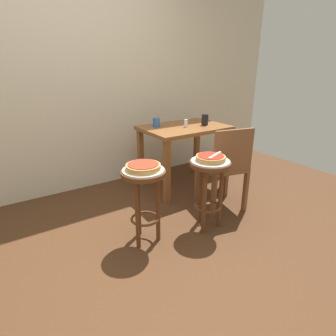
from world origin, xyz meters
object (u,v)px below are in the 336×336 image
(dining_table, at_px, (184,137))
(cup_near_edge, at_px, (205,120))
(pizza_foreground, at_px, (211,158))
(pizza_server_knife, at_px, (215,155))
(pizza_middle, at_px, (143,167))
(serving_plate_foreground, at_px, (210,161))
(stool_foreground, at_px, (209,180))
(stool_middle, at_px, (144,191))
(condiment_shaker, at_px, (186,123))
(serving_plate_middle, at_px, (143,170))
(cup_far_edge, at_px, (156,122))
(wooden_chair, at_px, (226,166))

(dining_table, height_order, cup_near_edge, cup_near_edge)
(pizza_foreground, height_order, pizza_server_knife, pizza_server_knife)
(pizza_middle, bearing_deg, serving_plate_foreground, -12.60)
(serving_plate_foreground, xyz_separation_m, pizza_foreground, (0.00, 0.00, 0.03))
(stool_foreground, height_order, cup_near_edge, cup_near_edge)
(stool_foreground, bearing_deg, stool_middle, 167.40)
(dining_table, relative_size, condiment_shaker, 11.11)
(pizza_foreground, distance_m, pizza_middle, 0.59)
(serving_plate_middle, height_order, cup_far_edge, cup_far_edge)
(stool_foreground, xyz_separation_m, serving_plate_foreground, (0.00, 0.00, 0.18))
(cup_far_edge, xyz_separation_m, pizza_server_knife, (-0.07, -1.05, -0.09))
(serving_plate_foreground, relative_size, dining_table, 0.34)
(condiment_shaker, distance_m, pizza_server_knife, 0.91)
(stool_foreground, height_order, serving_plate_foreground, serving_plate_foreground)
(pizza_server_knife, bearing_deg, dining_table, 46.06)
(stool_foreground, distance_m, dining_table, 0.96)
(serving_plate_middle, height_order, pizza_middle, pizza_middle)
(stool_middle, bearing_deg, stool_foreground, -12.60)
(pizza_foreground, bearing_deg, serving_plate_middle, 167.40)
(wooden_chair, xyz_separation_m, pizza_server_knife, (-0.34, -0.20, 0.22))
(stool_middle, bearing_deg, serving_plate_middle, 90.00)
(pizza_middle, xyz_separation_m, cup_near_edge, (1.19, 0.67, 0.13))
(stool_foreground, xyz_separation_m, pizza_middle, (-0.57, 0.13, 0.20))
(stool_foreground, distance_m, stool_middle, 0.59)
(serving_plate_foreground, height_order, serving_plate_middle, same)
(serving_plate_foreground, distance_m, cup_far_edge, 1.04)
(dining_table, xyz_separation_m, condiment_shaker, (-0.02, -0.05, 0.17))
(wooden_chair, bearing_deg, pizza_foreground, -154.18)
(stool_middle, xyz_separation_m, serving_plate_middle, (0.00, 0.00, 0.18))
(pizza_server_knife, bearing_deg, condiment_shaker, 45.85)
(stool_middle, xyz_separation_m, pizza_server_knife, (0.60, -0.15, 0.23))
(serving_plate_foreground, xyz_separation_m, pizza_server_knife, (0.03, -0.02, 0.06))
(serving_plate_middle, relative_size, pizza_server_knife, 1.48)
(serving_plate_foreground, bearing_deg, pizza_middle, 167.40)
(pizza_foreground, distance_m, condiment_shaker, 0.91)
(serving_plate_foreground, bearing_deg, pizza_foreground, 0.00)
(condiment_shaker, bearing_deg, pizza_foreground, -113.72)
(pizza_foreground, bearing_deg, stool_middle, 167.40)
(serving_plate_middle, relative_size, cup_near_edge, 2.60)
(stool_middle, xyz_separation_m, condiment_shaker, (0.93, 0.70, 0.32))
(dining_table, bearing_deg, cup_far_edge, 151.75)
(serving_plate_middle, distance_m, condiment_shaker, 1.18)
(wooden_chair, bearing_deg, dining_table, 89.14)
(stool_foreground, relative_size, condiment_shaker, 7.33)
(pizza_foreground, height_order, condiment_shaker, condiment_shaker)
(serving_plate_middle, xyz_separation_m, pizza_middle, (0.00, 0.00, 0.03))
(dining_table, bearing_deg, pizza_foreground, -113.40)
(stool_foreground, bearing_deg, dining_table, 66.60)
(pizza_foreground, xyz_separation_m, pizza_middle, (-0.57, 0.13, 0.00))
(stool_foreground, relative_size, stool_middle, 1.00)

